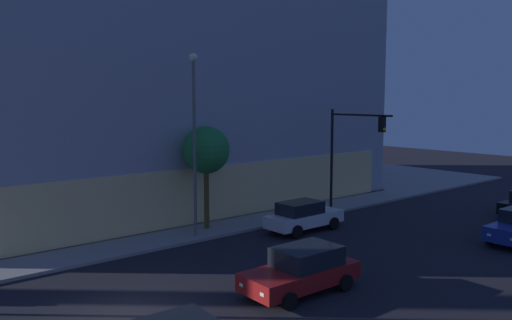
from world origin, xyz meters
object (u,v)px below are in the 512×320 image
object	(u,v)px
traffic_light_far_corner	(349,142)
car_white	(303,216)
modern_building	(141,64)
sidewalk_tree	(206,151)
street_lamp_sidewalk	(194,125)
car_red	(302,270)

from	to	relation	value
traffic_light_far_corner	car_white	distance (m)	6.55
modern_building	car_white	bearing A→B (deg)	-85.12
traffic_light_far_corner	sidewalk_tree	xyz separation A→B (m)	(-9.29, 2.14, -0.09)
traffic_light_far_corner	street_lamp_sidewalk	distance (m)	10.78
modern_building	traffic_light_far_corner	world-z (taller)	modern_building
modern_building	traffic_light_far_corner	bearing A→B (deg)	-65.64
sidewalk_tree	car_red	world-z (taller)	sidewalk_tree
traffic_light_far_corner	car_red	bearing A→B (deg)	-146.69
traffic_light_far_corner	street_lamp_sidewalk	world-z (taller)	street_lamp_sidewalk
traffic_light_far_corner	sidewalk_tree	world-z (taller)	traffic_light_far_corner
traffic_light_far_corner	street_lamp_sidewalk	xyz separation A→B (m)	(-10.63, 1.18, 1.36)
street_lamp_sidewalk	modern_building	bearing A→B (deg)	73.44
street_lamp_sidewalk	sidewalk_tree	world-z (taller)	street_lamp_sidewalk
sidewalk_tree	car_red	xyz separation A→B (m)	(-2.33, -9.77, -3.58)
traffic_light_far_corner	car_red	distance (m)	14.38
traffic_light_far_corner	car_red	xyz separation A→B (m)	(-11.62, -7.64, -3.67)
sidewalk_tree	car_red	size ratio (longest dim) A/B	1.21
sidewalk_tree	modern_building	bearing A→B (deg)	77.99
sidewalk_tree	car_red	bearing A→B (deg)	-103.41
sidewalk_tree	traffic_light_far_corner	bearing A→B (deg)	-12.96
street_lamp_sidewalk	car_red	size ratio (longest dim) A/B	2.01
street_lamp_sidewalk	sidewalk_tree	bearing A→B (deg)	35.58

